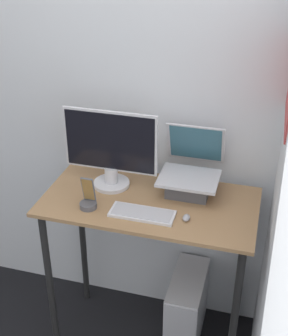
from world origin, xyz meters
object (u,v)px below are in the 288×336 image
object	(u,v)px
monitor	(110,152)
laptop	(190,177)
computer_tower	(187,308)
keyboard	(143,214)
mouse	(186,218)
cell_phone	(88,201)

from	to	relation	value
monitor	laptop	bearing A→B (deg)	7.62
laptop	computer_tower	world-z (taller)	laptop
keyboard	mouse	size ratio (longest dim) A/B	5.77
mouse	keyboard	bearing A→B (deg)	-175.32
laptop	cell_phone	distance (m)	0.53
keyboard	cell_phone	size ratio (longest dim) A/B	1.89
keyboard	mouse	world-z (taller)	mouse
cell_phone	computer_tower	size ratio (longest dim) A/B	0.38
monitor	keyboard	size ratio (longest dim) A/B	1.58
mouse	cell_phone	world-z (taller)	cell_phone
mouse	computer_tower	world-z (taller)	mouse
laptop	mouse	distance (m)	0.27
laptop	computer_tower	bearing A→B (deg)	-57.00
cell_phone	computer_tower	xyz separation A→B (m)	(0.47, 0.24, -0.81)
monitor	mouse	distance (m)	0.52
laptop	mouse	xyz separation A→B (m)	(0.04, -0.26, -0.07)
keyboard	laptop	bearing A→B (deg)	58.17
keyboard	monitor	bearing A→B (deg)	136.43
mouse	cell_phone	bearing A→B (deg)	-177.00
monitor	cell_phone	xyz separation A→B (m)	(-0.04, -0.23, -0.16)
cell_phone	computer_tower	distance (m)	0.97
mouse	cell_phone	size ratio (longest dim) A/B	0.33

